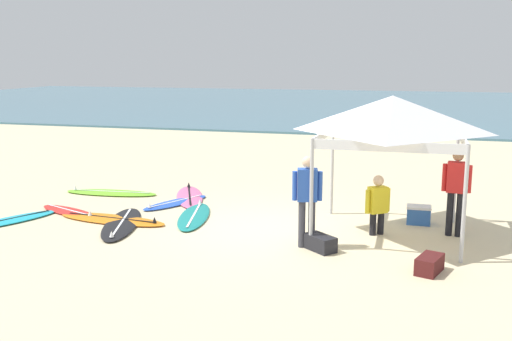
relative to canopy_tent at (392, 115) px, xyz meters
name	(u,v)px	position (x,y,z in m)	size (l,w,h in m)	color
ground_plane	(269,229)	(-2.36, -0.20, -2.38)	(80.00, 80.00, 0.00)	beige
sea	(378,105)	(-2.36, 32.74, -2.33)	(80.00, 36.00, 0.10)	teal
canopy_tent	(392,115)	(0.00, 0.00, 0.00)	(2.73, 2.73, 2.75)	#B7B7BC
surfboard_teal	(194,216)	(-4.16, 0.18, -2.35)	(1.13, 2.40, 0.19)	#19847F
surfboard_black	(122,224)	(-5.40, -0.79, -2.35)	(1.42, 2.63, 0.19)	black
surfboard_red	(69,212)	(-7.02, -0.21, -2.35)	(1.91, 1.17, 0.19)	red
surfboard_blue	(175,203)	(-5.04, 1.20, -2.35)	(1.31, 1.98, 0.19)	blue
surfboard_lime	(111,193)	(-7.06, 1.75, -2.35)	(2.48, 0.85, 0.19)	#7AD12D
surfboard_pink	(190,196)	(-4.95, 1.89, -2.35)	(1.52, 2.45, 0.19)	pink
surfboard_cyan	(11,220)	(-7.82, -1.16, -2.35)	(1.37, 2.10, 0.19)	#23B2CC
surfboard_orange	(112,219)	(-5.77, -0.53, -2.35)	(2.62, 0.93, 0.19)	orange
person_red	(456,187)	(1.26, 0.28, -1.40)	(0.55, 0.26, 1.71)	black
person_blue	(307,195)	(-1.41, -1.17, -1.40)	(0.54, 0.29, 1.71)	#383842
person_yellow	(378,202)	(-0.21, -0.03, -1.73)	(0.46, 0.39, 1.20)	black
gear_bag_near_tent	(429,264)	(0.78, -1.94, -2.24)	(0.60, 0.32, 0.28)	#4C1919
gear_bag_by_pole	(320,243)	(-1.13, -1.29, -2.24)	(0.60, 0.32, 0.28)	#232328
cooler_box	(419,215)	(0.59, 0.98, -2.19)	(0.50, 0.36, 0.39)	#2D60B7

